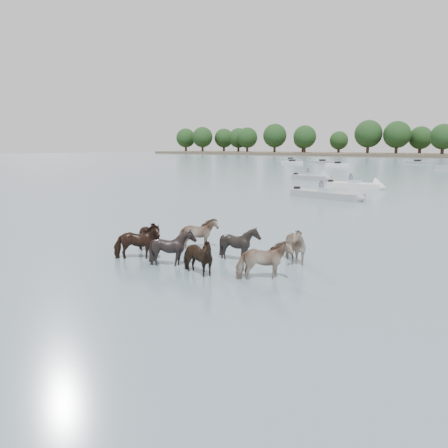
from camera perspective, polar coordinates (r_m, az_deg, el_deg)
The scene contains 7 objects.
ground at distance 12.48m, azimuth 0.54°, elevation -7.27°, with size 400.00×400.00×0.00m, color slate.
shoreline at distance 177.18m, azimuth 13.17°, elevation 8.55°, with size 160.00×30.00×1.00m, color #4C4233.
pony_herd at distance 14.42m, azimuth -2.62°, elevation -2.85°, with size 6.49×4.39×1.30m.
motorboat_a at distance 40.83m, azimuth 17.05°, elevation 4.57°, with size 5.06×1.98×1.92m.
motorboat_b at distance 32.51m, azimuth 13.85°, elevation 3.46°, with size 5.91×2.35×1.92m.
motorboat_f at distance 50.01m, azimuth 11.54°, elevation 5.69°, with size 4.91×2.18×1.92m.
treeline at distance 177.73m, azimuth 10.66°, elevation 10.65°, with size 149.03×23.60×12.23m.
Camera 1 is at (7.40, -9.35, 3.67)m, focal length 36.47 mm.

